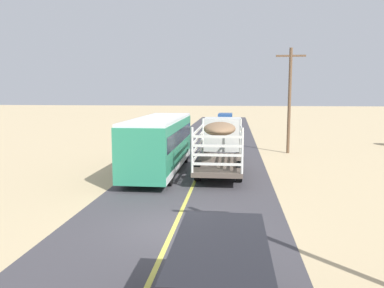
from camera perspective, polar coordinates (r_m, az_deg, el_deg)
The scene contains 8 objects.
ground_plane at distance 13.94m, azimuth -2.63°, elevation -12.14°, with size 240.00×240.00×0.00m, color #CCB284.
road_surface at distance 13.94m, azimuth -2.63°, elevation -12.10°, with size 8.00×120.00×0.02m, color #423F44.
road_centre_line at distance 13.93m, azimuth -2.63°, elevation -12.05°, with size 0.16×117.60×0.00m, color #D8CC4C.
suv_near at distance 7.92m, azimuth 4.16°, elevation -19.65°, with size 1.90×4.62×1.93m.
livestock_truck at distance 24.96m, azimuth 4.33°, elevation 0.88°, with size 2.53×9.70×3.02m.
bus at distance 22.88m, azimuth -4.76°, elevation 0.15°, with size 2.54×10.00×3.21m.
car_far at distance 50.58m, azimuth 4.87°, elevation 3.49°, with size 1.90×4.62×1.93m.
power_pole_mid at distance 30.85m, azimuth 14.03°, elevation 6.60°, with size 2.20×0.24×7.98m.
Camera 1 is at (2.05, -12.96, 4.71)m, focal length 36.61 mm.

